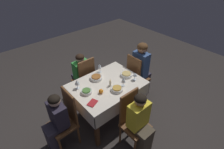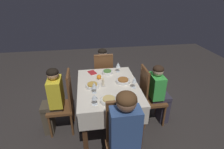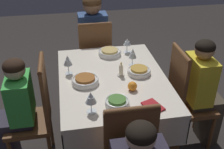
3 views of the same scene
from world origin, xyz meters
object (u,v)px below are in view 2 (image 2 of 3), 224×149
object	(u,v)px
wine_glass_west	(118,65)
person_child_yellow	(53,99)
chair_south	(65,101)
chair_north	(149,95)
bowl_west	(107,72)
person_child_dark	(103,70)
person_child_green	(159,92)
person_adult_denim	(126,140)
wine_glass_south	(94,86)
napkin_red_folded	(92,72)
orange_fruit	(99,77)
wine_glass_north	(134,80)
dining_table	(108,92)
bowl_north	(123,81)
chair_west	(103,76)
bowl_south	(92,85)
wine_glass_east	(95,97)
chair_east	(122,140)
bowl_east	(109,100)
candle_centerpiece	(103,83)

from	to	relation	value
wine_glass_west	person_child_yellow	bearing A→B (deg)	-70.19
chair_south	chair_north	xyz separation A→B (m)	(0.02, 1.28, 0.00)
bowl_west	person_child_dark	bearing A→B (deg)	-177.52
person_child_green	person_child_yellow	bearing A→B (deg)	89.20
person_adult_denim	wine_glass_south	bearing A→B (deg)	108.81
person_child_yellow	napkin_red_folded	world-z (taller)	person_child_yellow
wine_glass_south	bowl_west	distance (m)	0.60
orange_fruit	person_child_green	bearing A→B (deg)	78.69
wine_glass_north	wine_glass_south	bearing A→B (deg)	-84.92
dining_table	napkin_red_folded	world-z (taller)	napkin_red_folded
person_child_dark	bowl_north	bearing A→B (deg)	103.57
chair_west	person_child_dark	xyz separation A→B (m)	(-0.16, -0.00, 0.04)
bowl_west	wine_glass_north	world-z (taller)	wine_glass_north
chair_north	napkin_red_folded	xyz separation A→B (m)	(-0.41, -0.84, 0.25)
bowl_south	bowl_north	world-z (taller)	same
dining_table	person_adult_denim	size ratio (longest dim) A/B	0.96
chair_south	bowl_south	world-z (taller)	chair_south
person_child_dark	wine_glass_north	bearing A→B (deg)	107.50
chair_north	wine_glass_north	xyz separation A→B (m)	(0.15, -0.29, 0.37)
chair_west	chair_north	distance (m)	0.98
person_adult_denim	person_child_green	size ratio (longest dim) A/B	1.18
chair_north	wine_glass_east	bearing A→B (deg)	117.93
bowl_south	wine_glass_east	bearing A→B (deg)	1.23
dining_table	wine_glass_east	size ratio (longest dim) A/B	8.15
chair_north	orange_fruit	distance (m)	0.82
chair_east	chair_north	xyz separation A→B (m)	(-0.81, 0.59, 0.00)
chair_west	person_child_green	bearing A→B (deg)	136.26
person_adult_denim	bowl_west	bearing A→B (deg)	90.73
person_child_green	wine_glass_north	world-z (taller)	person_child_green
bowl_east	bowl_north	xyz separation A→B (m)	(-0.45, 0.27, -0.00)
bowl_east	bowl_south	size ratio (longest dim) A/B	1.09
person_child_dark	person_child_green	size ratio (longest dim) A/B	1.01
chair_east	wine_glass_north	world-z (taller)	chair_east
wine_glass_east	wine_glass_west	xyz separation A→B (m)	(-0.84, 0.43, 0.01)
person_adult_denim	orange_fruit	distance (m)	1.15
wine_glass_south	wine_glass_west	distance (m)	0.72
person_adult_denim	wine_glass_north	bearing A→B (deg)	69.96
dining_table	person_child_green	distance (m)	0.81
wine_glass_north	candle_centerpiece	distance (m)	0.44
bowl_east	wine_glass_north	xyz separation A→B (m)	(-0.28, 0.39, 0.09)
dining_table	wine_glass_south	world-z (taller)	wine_glass_south
wine_glass_east	bowl_north	world-z (taller)	wine_glass_east
chair_south	wine_glass_west	distance (m)	1.00
chair_east	wine_glass_east	bearing A→B (deg)	127.15
wine_glass_north	person_child_yellow	bearing A→B (deg)	-98.45
chair_north	bowl_east	distance (m)	0.85
person_child_dark	wine_glass_south	distance (m)	1.17
dining_table	candle_centerpiece	xyz separation A→B (m)	(0.01, -0.07, 0.16)
candle_centerpiece	bowl_west	bearing A→B (deg)	164.42
wine_glass_west	candle_centerpiece	bearing A→B (deg)	-34.34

